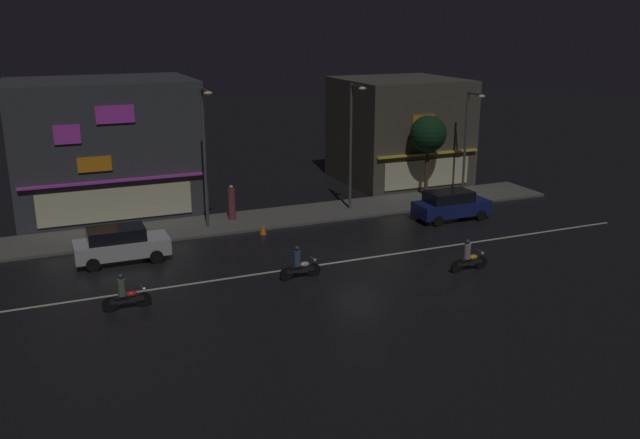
{
  "coord_description": "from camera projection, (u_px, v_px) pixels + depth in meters",
  "views": [
    {
      "loc": [
        -13.55,
        -27.37,
        11.0
      ],
      "look_at": [
        -1.2,
        1.78,
        1.63
      ],
      "focal_mm": 38.29,
      "sensor_mm": 36.0,
      "label": 1
    }
  ],
  "objects": [
    {
      "name": "ground_plane",
      "position": [
        358.0,
        259.0,
        32.36
      ],
      "size": [
        140.0,
        140.0,
        0.0
      ],
      "primitive_type": "plane",
      "color": "black"
    },
    {
      "name": "lane_divider_stripe",
      "position": [
        358.0,
        259.0,
        32.35
      ],
      "size": [
        31.05,
        0.16,
        0.01
      ],
      "primitive_type": "cube",
      "color": "beige",
      "rests_on": "ground"
    },
    {
      "name": "sidewalk_far",
      "position": [
        297.0,
        215.0,
        39.4
      ],
      "size": [
        32.69,
        3.73,
        0.14
      ],
      "primitive_type": "cube",
      "color": "#5B5954",
      "rests_on": "ground"
    },
    {
      "name": "storefront_left_block",
      "position": [
        399.0,
        131.0,
        47.17
      ],
      "size": [
        7.79,
        7.93,
        7.07
      ],
      "color": "#4C443A",
      "rests_on": "ground"
    },
    {
      "name": "storefront_center_block",
      "position": [
        105.0,
        147.0,
        39.51
      ],
      "size": [
        10.22,
        7.42,
        7.69
      ],
      "color": "#383A3F",
      "rests_on": "ground"
    },
    {
      "name": "streetlamp_west",
      "position": [
        205.0,
        147.0,
        35.55
      ],
      "size": [
        0.44,
        1.64,
        7.48
      ],
      "color": "#47494C",
      "rests_on": "sidewalk_far"
    },
    {
      "name": "streetlamp_mid",
      "position": [
        352.0,
        137.0,
        39.09
      ],
      "size": [
        0.44,
        1.64,
        7.35
      ],
      "color": "#47494C",
      "rests_on": "sidewalk_far"
    },
    {
      "name": "streetlamp_east",
      "position": [
        468.0,
        134.0,
        42.64
      ],
      "size": [
        0.44,
        1.64,
        6.53
      ],
      "color": "#47494C",
      "rests_on": "sidewalk_far"
    },
    {
      "name": "pedestrian_on_sidewalk",
      "position": [
        232.0,
        204.0,
        38.07
      ],
      "size": [
        0.41,
        0.41,
        1.98
      ],
      "rotation": [
        0.0,
        0.0,
        2.78
      ],
      "color": "brown",
      "rests_on": "sidewalk_far"
    },
    {
      "name": "street_tree",
      "position": [
        428.0,
        134.0,
        42.4
      ],
      "size": [
        2.29,
        2.29,
        5.1
      ],
      "color": "#473323",
      "rests_on": "sidewalk_far"
    },
    {
      "name": "parked_car_near_kerb",
      "position": [
        451.0,
        205.0,
        38.54
      ],
      "size": [
        4.3,
        1.98,
        1.67
      ],
      "rotation": [
        0.0,
        0.0,
        3.14
      ],
      "color": "navy",
      "rests_on": "ground"
    },
    {
      "name": "parked_car_trailing",
      "position": [
        120.0,
        244.0,
        31.87
      ],
      "size": [
        4.3,
        1.98,
        1.67
      ],
      "color": "silver",
      "rests_on": "ground"
    },
    {
      "name": "motorcycle_lead",
      "position": [
        469.0,
        258.0,
        30.72
      ],
      "size": [
        1.9,
        0.6,
        1.52
      ],
      "rotation": [
        0.0,
        0.0,
        3.14
      ],
      "color": "black",
      "rests_on": "ground"
    },
    {
      "name": "motorcycle_following",
      "position": [
        125.0,
        295.0,
        26.62
      ],
      "size": [
        1.9,
        0.6,
        1.52
      ],
      "rotation": [
        0.0,
        0.0,
        3.21
      ],
      "color": "black",
      "rests_on": "ground"
    },
    {
      "name": "motorcycle_opposite_lane",
      "position": [
        299.0,
        265.0,
        29.83
      ],
      "size": [
        1.9,
        0.6,
        1.52
      ],
      "rotation": [
        0.0,
        0.0,
        3.2
      ],
      "color": "black",
      "rests_on": "ground"
    },
    {
      "name": "traffic_cone",
      "position": [
        263.0,
        229.0,
        36.08
      ],
      "size": [
        0.36,
        0.36,
        0.55
      ],
      "primitive_type": "cone",
      "color": "orange",
      "rests_on": "ground"
    }
  ]
}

